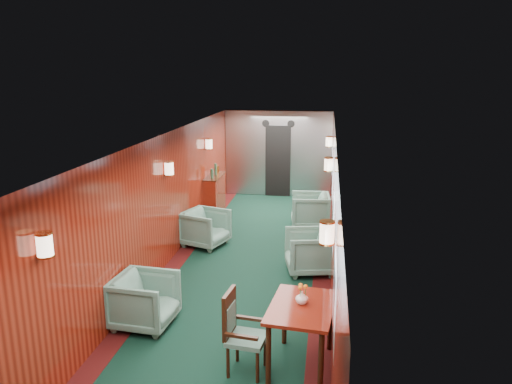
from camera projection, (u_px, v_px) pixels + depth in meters
room at (242, 186)px, 8.20m from camera, size 12.00×12.10×2.40m
bulkhead at (278, 154)px, 13.99m from camera, size 2.98×0.17×2.39m
windows_right at (333, 197)px, 8.27m from camera, size 0.02×8.60×0.80m
wall_sconces at (248, 170)px, 8.71m from camera, size 2.97×7.97×0.25m
dining_table at (302, 315)px, 5.92m from camera, size 0.86×1.14×0.80m
side_chair at (239, 329)px, 5.85m from camera, size 0.50×0.52×1.01m
credenza at (214, 195)px, 12.19m from camera, size 0.35×1.12×1.28m
flower_vase at (302, 297)px, 5.92m from camera, size 0.20×0.20×0.16m
armchair_left_near at (145, 301)px, 6.95m from camera, size 0.88×0.86×0.74m
armchair_left_far at (206, 228)px, 10.12m from camera, size 1.03×1.02×0.74m
armchair_right_near at (310, 252)px, 8.79m from camera, size 0.98×0.96×0.76m
armchair_right_far at (310, 210)px, 11.32m from camera, size 0.91×0.89×0.78m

